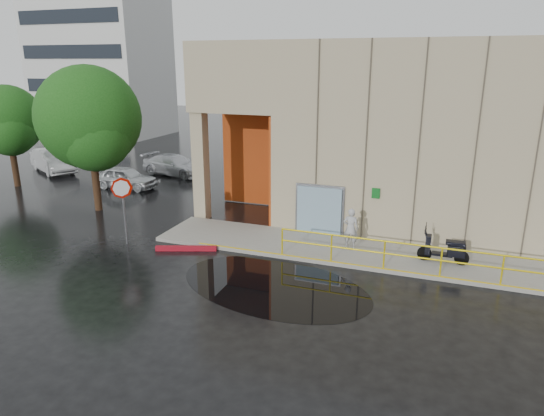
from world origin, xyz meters
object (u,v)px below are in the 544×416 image
Objects in this scene: person at (351,228)px; stop_sign at (123,197)px; scooter at (445,242)px; car_b at (53,160)px; tree_far at (8,123)px; red_curb at (186,248)px; car_c at (175,165)px; tree_near at (90,122)px; car_a at (125,178)px.

person is 9.08m from stop_sign.
scooter is 0.38× the size of car_b.
stop_sign is at bearing -97.33° from car_b.
stop_sign is 0.47× the size of tree_far.
red_curb is 13.61m from car_c.
person is 0.35× the size of car_c.
person is at bearing -79.14° from car_b.
stop_sign is (-12.18, -2.11, 1.07)m from scooter.
car_c is at bearing 39.31° from tree_far.
stop_sign is 5.88m from tree_near.
stop_sign is 16.18m from car_b.
stop_sign is 0.74× the size of car_a.
car_c is (8.18, 1.99, -0.12)m from car_b.
red_curb is at bearing -20.81° from tree_far.
stop_sign is at bearing -25.76° from tree_far.
scooter is at bearing 171.78° from person.
scooter is 19.42m from car_c.
scooter reaches higher than red_curb.
stop_sign is at bearing -148.45° from car_c.
stop_sign is 9.60m from car_a.
tree_near is (1.51, -4.20, 3.76)m from car_a.
scooter is 0.75× the size of red_curb.
scooter is at bearing -109.88° from car_a.
person is 13.33m from tree_near.
car_a is at bearing 109.75° from tree_near.
person is 0.27× the size of tree_far.
scooter is at bearing -4.68° from tree_near.
tree_near is at bearing -166.31° from car_c.
red_curb is 0.64× the size of car_a.
tree_far reaches higher than car_b.
car_a is (-8.25, 7.42, 0.55)m from red_curb.
tree_far is at bearing 163.48° from tree_near.
person is at bearing -9.34° from tree_far.
car_a is at bearing 16.62° from tree_far.
car_c is at bearing 151.39° from scooter.
tree_far is at bearing 138.83° from car_c.
car_c is at bearing 90.27° from stop_sign.
car_a is (-14.34, 5.28, -0.31)m from person.
tree_far reaches higher than car_c.
car_c is 9.06m from tree_near.
car_b is at bearing 148.66° from red_curb.
scooter is 0.30× the size of tree_far.
stop_sign is 1.16× the size of red_curb.
car_b is at bearing 144.61° from tree_near.
person is 3.48m from scooter.
scooter is 24.56m from tree_far.
stop_sign is at bearing -169.28° from scooter.
tree_near reaches higher than red_curb.
stop_sign reaches higher than red_curb.
car_c reaches higher than red_curb.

